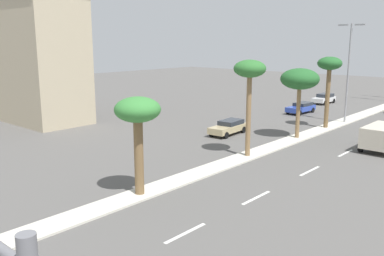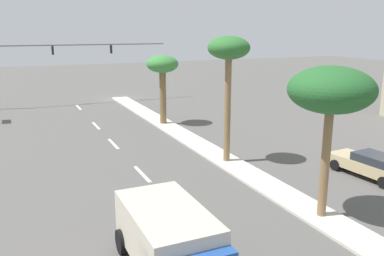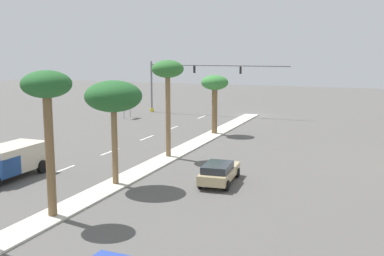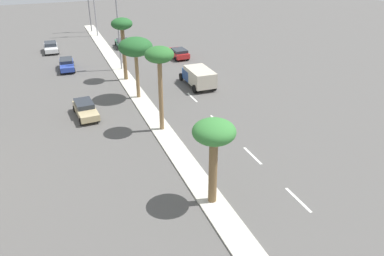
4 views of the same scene
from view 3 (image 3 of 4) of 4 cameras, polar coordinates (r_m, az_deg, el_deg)
ground_plane at (r=35.16m, az=-4.69°, el=-4.50°), size 160.00×160.00×0.00m
median_curb at (r=28.17m, az=-12.20°, el=-8.09°), size 1.80×74.97×0.12m
lane_stripe_front at (r=60.02m, az=1.17°, el=1.32°), size 0.20×2.80×0.01m
lane_stripe_leading at (r=51.60m, az=-2.34°, el=-0.01°), size 0.20×2.80×0.01m
lane_stripe_trailing at (r=46.14m, az=-5.38°, el=-1.17°), size 0.20×2.80×0.01m
lane_stripe_far at (r=40.29m, az=-9.74°, el=-2.81°), size 0.20×2.80×0.01m
lane_stripe_right at (r=35.09m, az=-15.15°, el=-4.82°), size 0.20×2.80×0.01m
traffic_signal_gantry at (r=62.88m, az=-0.80°, el=5.83°), size 18.82×0.53×6.82m
directional_road_sign at (r=59.58m, az=-7.77°, el=3.43°), size 0.10×1.75×3.21m
palm_tree_rear at (r=47.36m, az=2.72°, el=5.04°), size 2.67×2.67×5.78m
palm_tree_outboard at (r=36.84m, az=-2.91°, el=6.46°), size 2.46×2.46×7.48m
palm_tree_left at (r=29.54m, az=-9.34°, el=3.60°), size 3.51×3.51×6.43m
palm_tree_trailing at (r=24.31m, az=-16.89°, el=3.93°), size 2.45×2.45×7.29m
sedan_tan_mid at (r=30.44m, az=3.25°, el=-5.25°), size 2.16×4.65×1.36m
box_truck at (r=33.72m, az=-21.06°, el=-3.61°), size 2.69×5.68×2.12m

